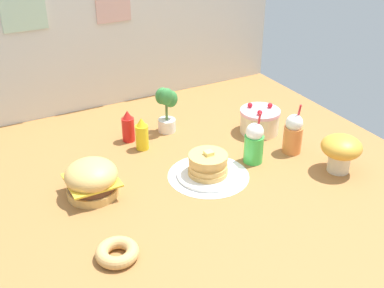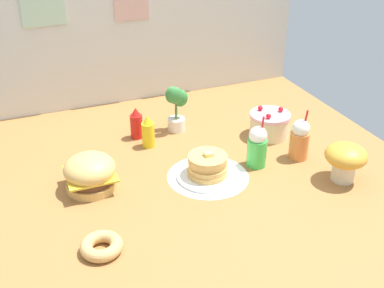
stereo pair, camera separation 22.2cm
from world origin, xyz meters
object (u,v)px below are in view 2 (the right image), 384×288
object	(u,v)px
potted_plant	(176,106)
burger	(90,173)
cream_soda_cup	(257,147)
mushroom_stool	(346,159)
layer_cake	(269,124)
orange_float_cup	(300,139)
ketchup_bottle	(136,124)
donut_pink_glaze	(101,246)
mustard_bottle	(148,132)
pancake_stack	(208,167)

from	to	relation	value
potted_plant	burger	bearing A→B (deg)	-144.50
cream_soda_cup	mushroom_stool	size ratio (longest dim) A/B	1.36
layer_cake	potted_plant	distance (m)	0.52
potted_plant	mushroom_stool	size ratio (longest dim) A/B	1.39
burger	cream_soda_cup	size ratio (longest dim) A/B	0.88
potted_plant	layer_cake	bearing A→B (deg)	-29.58
cream_soda_cup	orange_float_cup	world-z (taller)	same
cream_soda_cup	potted_plant	bearing A→B (deg)	114.76
layer_cake	orange_float_cup	xyz separation A→B (m)	(0.02, -0.26, 0.04)
burger	ketchup_bottle	bearing A→B (deg)	50.20
ketchup_bottle	donut_pink_glaze	bearing A→B (deg)	-114.47
ketchup_bottle	mustard_bottle	world-z (taller)	same
orange_float_cup	pancake_stack	bearing A→B (deg)	179.71
burger	mushroom_stool	size ratio (longest dim) A/B	1.21
pancake_stack	donut_pink_glaze	distance (m)	0.66
mustard_bottle	potted_plant	xyz separation A→B (m)	(0.20, 0.12, 0.06)
cream_soda_cup	mushroom_stool	bearing A→B (deg)	-40.59
mustard_bottle	burger	bearing A→B (deg)	-142.13
mustard_bottle	pancake_stack	bearing A→B (deg)	-66.76
layer_cake	mushroom_stool	world-z (taller)	mushroom_stool
burger	pancake_stack	size ratio (longest dim) A/B	0.78
burger	mustard_bottle	world-z (taller)	mustard_bottle
ketchup_bottle	mushroom_stool	world-z (taller)	mushroom_stool
burger	pancake_stack	bearing A→B (deg)	-12.06
cream_soda_cup	potted_plant	world-z (taller)	potted_plant
burger	pancake_stack	distance (m)	0.54
burger	mustard_bottle	size ratio (longest dim) A/B	1.33
mustard_bottle	orange_float_cup	xyz separation A→B (m)	(0.66, -0.39, 0.02)
ketchup_bottle	orange_float_cup	bearing A→B (deg)	-36.33
pancake_stack	orange_float_cup	bearing A→B (deg)	-0.29
burger	potted_plant	xyz separation A→B (m)	(0.56, 0.40, 0.06)
cream_soda_cup	potted_plant	size ratio (longest dim) A/B	0.98
pancake_stack	mustard_bottle	xyz separation A→B (m)	(-0.17, 0.39, 0.03)
ketchup_bottle	cream_soda_cup	size ratio (longest dim) A/B	0.67
orange_float_cup	burger	bearing A→B (deg)	173.57
cream_soda_cup	potted_plant	xyz separation A→B (m)	(-0.23, 0.50, 0.04)
donut_pink_glaze	potted_plant	distance (m)	1.04
ketchup_bottle	mustard_bottle	distance (m)	0.12
layer_cake	mushroom_stool	xyz separation A→B (m)	(0.10, -0.52, 0.05)
ketchup_bottle	donut_pink_glaze	world-z (taller)	ketchup_bottle
donut_pink_glaze	orange_float_cup	bearing A→B (deg)	16.82
mushroom_stool	mustard_bottle	bearing A→B (deg)	138.96
orange_float_cup	mushroom_stool	world-z (taller)	orange_float_cup
potted_plant	ketchup_bottle	bearing A→B (deg)	-178.83
ketchup_bottle	orange_float_cup	distance (m)	0.86
mustard_bottle	cream_soda_cup	world-z (taller)	cream_soda_cup
layer_cake	cream_soda_cup	world-z (taller)	cream_soda_cup
pancake_stack	ketchup_bottle	world-z (taller)	ketchup_bottle
donut_pink_glaze	mushroom_stool	world-z (taller)	mushroom_stool
cream_soda_cup	donut_pink_glaze	world-z (taller)	cream_soda_cup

